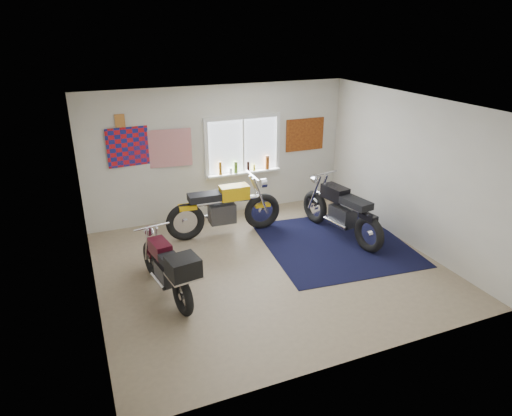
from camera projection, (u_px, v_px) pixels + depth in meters
name	position (u px, v px, depth m)	size (l,w,h in m)	color
ground	(268.00, 266.00, 7.70)	(5.50, 5.50, 0.00)	#9E896B
room_shell	(269.00, 174.00, 7.08)	(5.50, 5.50, 5.50)	white
navy_rug	(335.00, 244.00, 8.47)	(2.50, 2.60, 0.01)	black
window_assembly	(243.00, 149.00, 9.47)	(1.66, 0.17, 1.26)	white
oil_bottles	(246.00, 166.00, 9.55)	(1.13, 0.09, 0.30)	brown
flag_display	(120.00, 121.00, 8.33)	(1.60, 0.10, 1.17)	red
triumph_poster	(305.00, 135.00, 9.92)	(0.90, 0.03, 0.70)	#A54C14
yellow_triumph	(224.00, 210.00, 8.70)	(2.27, 0.68, 1.14)	black
black_chrome_bike	(341.00, 212.00, 8.62)	(0.69, 2.18, 1.13)	black
maroon_tourer	(169.00, 269.00, 6.65)	(0.70, 1.86, 0.94)	black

